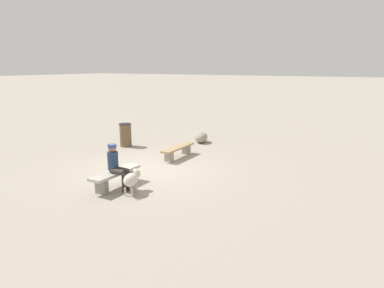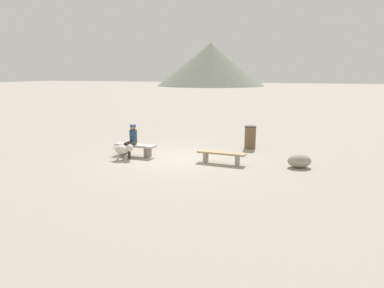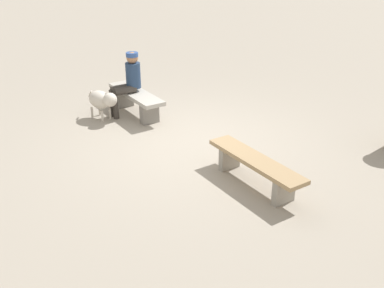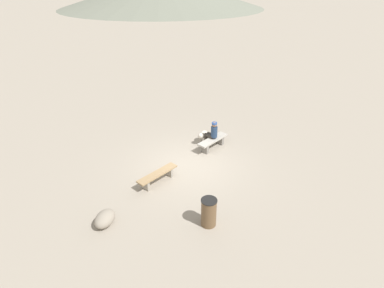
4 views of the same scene
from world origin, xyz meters
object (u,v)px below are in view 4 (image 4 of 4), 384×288
(dog, at_px, (203,135))
(bench_right, at_px, (213,142))
(bench_left, at_px, (158,175))
(boulder, at_px, (105,219))
(trash_bin, at_px, (209,212))
(seated_person, at_px, (212,132))

(dog, bearing_deg, bench_right, 65.54)
(bench_left, bearing_deg, boulder, -170.25)
(dog, height_order, boulder, dog)
(bench_left, xyz_separation_m, bench_right, (3.49, 0.14, 0.02))
(trash_bin, bearing_deg, boulder, 132.39)
(dog, distance_m, boulder, 6.41)
(boulder, bearing_deg, bench_left, 9.89)
(seated_person, xyz_separation_m, boulder, (-6.25, -0.72, -0.50))
(seated_person, relative_size, dog, 1.60)
(boulder, bearing_deg, dog, 11.55)
(bench_right, height_order, seated_person, seated_person)
(bench_left, bearing_deg, dog, 12.63)
(seated_person, xyz_separation_m, trash_bin, (-4.03, -3.14, -0.25))
(trash_bin, bearing_deg, seated_person, 37.95)
(seated_person, height_order, dog, seated_person)
(bench_left, distance_m, seated_person, 3.60)
(seated_person, bearing_deg, dog, 88.86)
(dog, bearing_deg, boulder, -3.86)
(bench_right, bearing_deg, seated_person, 55.75)
(bench_right, bearing_deg, trash_bin, -142.67)
(bench_right, xyz_separation_m, seated_person, (0.08, 0.11, 0.41))
(seated_person, bearing_deg, trash_bin, -139.97)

